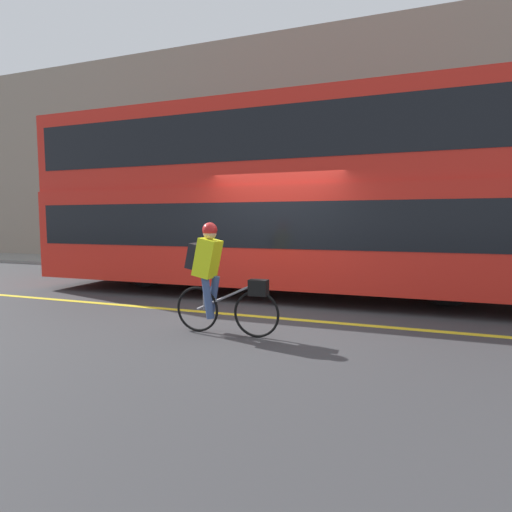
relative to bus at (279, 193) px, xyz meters
name	(u,v)px	position (x,y,z in m)	size (l,w,h in m)	color
ground_plane	(261,316)	(0.29, -2.04, -2.22)	(80.00, 80.00, 0.00)	#38383A
road_center_line	(261,317)	(0.29, -2.07, -2.21)	(50.00, 0.14, 0.01)	yellow
sidewalk_curb	(323,270)	(0.29, 4.11, -2.16)	(60.00, 2.49, 0.11)	gray
building_facade	(332,149)	(0.29, 5.51, 1.83)	(60.00, 0.30, 8.09)	gray
bus	(279,193)	(0.00, 0.00, 0.00)	(10.83, 2.48, 4.00)	black
cyclist_on_bike	(215,274)	(-0.01, -3.22, -1.36)	(1.57, 0.32, 1.59)	black
street_sign_post	(152,223)	(-5.86, 3.98, -0.69)	(0.36, 0.09, 2.53)	#59595B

